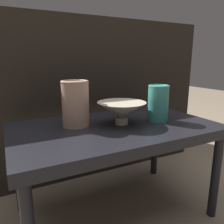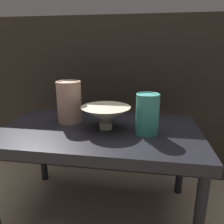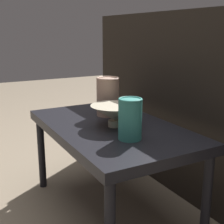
{
  "view_description": "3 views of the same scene",
  "coord_description": "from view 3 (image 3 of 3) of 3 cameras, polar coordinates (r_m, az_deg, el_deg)",
  "views": [
    {
      "loc": [
        -0.4,
        -0.75,
        0.67
      ],
      "look_at": [
        -0.01,
        0.01,
        0.46
      ],
      "focal_mm": 35.0,
      "sensor_mm": 36.0,
      "label": 1
    },
    {
      "loc": [
        0.19,
        -0.82,
        0.72
      ],
      "look_at": [
        0.05,
        0.02,
        0.48
      ],
      "focal_mm": 35.0,
      "sensor_mm": 36.0,
      "label": 2
    },
    {
      "loc": [
        1.12,
        -0.61,
        0.8
      ],
      "look_at": [
        0.07,
        -0.03,
        0.48
      ],
      "focal_mm": 50.0,
      "sensor_mm": 36.0,
      "label": 3
    }
  ],
  "objects": [
    {
      "name": "ground_plane",
      "position": [
        1.51,
        -0.17,
        -17.4
      ],
      "size": [
        8.0,
        8.0,
        0.0
      ],
      "primitive_type": "plane",
      "color": "#7F705B"
    },
    {
      "name": "bowl",
      "position": [
        1.29,
        0.26,
        -0.23
      ],
      "size": [
        0.2,
        0.2,
        0.09
      ],
      "color": "#B2A88E",
      "rests_on": "table"
    },
    {
      "name": "vase_colorful_right",
      "position": [
        1.14,
        3.33,
        -1.17
      ],
      "size": [
        0.09,
        0.09,
        0.15
      ],
      "color": "teal",
      "rests_on": "table"
    },
    {
      "name": "vase_textured_left",
      "position": [
        1.46,
        -0.77,
        2.95
      ],
      "size": [
        0.11,
        0.11,
        0.18
      ],
      "color": "tan",
      "rests_on": "table"
    },
    {
      "name": "couch_backdrop",
      "position": [
        1.69,
        18.14,
        1.83
      ],
      "size": [
        1.54,
        0.5,
        0.89
      ],
      "color": "black",
      "rests_on": "ground_plane"
    },
    {
      "name": "table",
      "position": [
        1.35,
        -0.18,
        -4.04
      ],
      "size": [
        0.81,
        0.48,
        0.41
      ],
      "color": "black",
      "rests_on": "ground_plane"
    }
  ]
}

